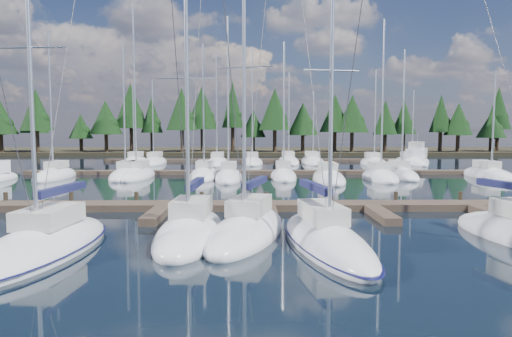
{
  "coord_description": "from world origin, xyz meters",
  "views": [
    {
      "loc": [
        -0.92,
        -8.82,
        4.65
      ],
      "look_at": [
        -0.62,
        22.0,
        2.1
      ],
      "focal_mm": 32.0,
      "sensor_mm": 36.0,
      "label": 1
    }
  ],
  "objects_px": {
    "front_sailboat_2": "(191,233)",
    "motor_yacht_right": "(416,160)",
    "main_dock": "(267,208)",
    "front_sailboat_1": "(44,246)",
    "front_sailboat_4": "(325,240)",
    "front_sailboat_3": "(247,230)"
  },
  "relations": [
    {
      "from": "front_sailboat_2",
      "to": "motor_yacht_right",
      "type": "relative_size",
      "value": 1.15
    },
    {
      "from": "main_dock",
      "to": "front_sailboat_2",
      "type": "bearing_deg",
      "value": -117.34
    },
    {
      "from": "front_sailboat_2",
      "to": "motor_yacht_right",
      "type": "bearing_deg",
      "value": 59.92
    },
    {
      "from": "front_sailboat_1",
      "to": "front_sailboat_4",
      "type": "distance_m",
      "value": 10.89
    },
    {
      "from": "motor_yacht_right",
      "to": "front_sailboat_1",
      "type": "bearing_deg",
      "value": -123.63
    },
    {
      "from": "front_sailboat_1",
      "to": "front_sailboat_3",
      "type": "xyz_separation_m",
      "value": [
        7.72,
        2.55,
        0.01
      ]
    },
    {
      "from": "front_sailboat_3",
      "to": "motor_yacht_right",
      "type": "distance_m",
      "value": 50.34
    },
    {
      "from": "front_sailboat_1",
      "to": "front_sailboat_2",
      "type": "bearing_deg",
      "value": 22.1
    },
    {
      "from": "motor_yacht_right",
      "to": "front_sailboat_4",
      "type": "bearing_deg",
      "value": -113.8
    },
    {
      "from": "front_sailboat_2",
      "to": "front_sailboat_3",
      "type": "bearing_deg",
      "value": 9.37
    },
    {
      "from": "front_sailboat_2",
      "to": "motor_yacht_right",
      "type": "height_order",
      "value": "front_sailboat_2"
    },
    {
      "from": "front_sailboat_2",
      "to": "motor_yacht_right",
      "type": "xyz_separation_m",
      "value": [
        26.0,
        44.89,
        0.27
      ]
    },
    {
      "from": "motor_yacht_right",
      "to": "front_sailboat_2",
      "type": "bearing_deg",
      "value": -120.08
    },
    {
      "from": "front_sailboat_2",
      "to": "motor_yacht_right",
      "type": "distance_m",
      "value": 51.87
    },
    {
      "from": "front_sailboat_2",
      "to": "main_dock",
      "type": "bearing_deg",
      "value": 62.66
    },
    {
      "from": "front_sailboat_3",
      "to": "motor_yacht_right",
      "type": "bearing_deg",
      "value": 62.09
    },
    {
      "from": "main_dock",
      "to": "front_sailboat_3",
      "type": "bearing_deg",
      "value": -99.79
    },
    {
      "from": "main_dock",
      "to": "front_sailboat_2",
      "type": "relative_size",
      "value": 3.56
    },
    {
      "from": "main_dock",
      "to": "front_sailboat_1",
      "type": "xyz_separation_m",
      "value": [
        -8.84,
        -9.01,
        0.07
      ]
    },
    {
      "from": "main_dock",
      "to": "motor_yacht_right",
      "type": "relative_size",
      "value": 4.11
    },
    {
      "from": "front_sailboat_3",
      "to": "motor_yacht_right",
      "type": "relative_size",
      "value": 1.23
    },
    {
      "from": "front_sailboat_1",
      "to": "front_sailboat_3",
      "type": "height_order",
      "value": "front_sailboat_1"
    }
  ]
}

